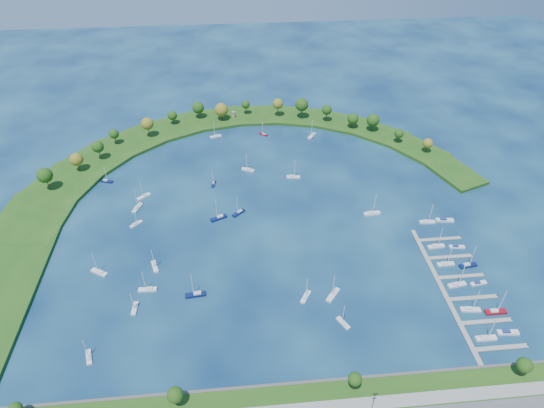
{
  "coord_description": "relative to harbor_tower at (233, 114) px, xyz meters",
  "views": [
    {
      "loc": [
        -13.83,
        -196.84,
        162.38
      ],
      "look_at": [
        5.0,
        5.0,
        4.0
      ],
      "focal_mm": 30.45,
      "sensor_mm": 36.0,
      "label": 1
    }
  ],
  "objects": [
    {
      "name": "ground",
      "position": [
        13.51,
        -115.02,
        -4.28
      ],
      "size": [
        700.0,
        700.0,
        0.0
      ],
      "primitive_type": "plane",
      "color": "#071940",
      "rests_on": "ground"
    },
    {
      "name": "breakwater",
      "position": [
        -32.82,
        -66.31,
        -3.29
      ],
      "size": [
        286.74,
        247.64,
        2.0
      ],
      "color": "#1D4B14",
      "rests_on": "ground"
    },
    {
      "name": "breakwater_trees",
      "position": [
        -0.76,
        -26.15,
        6.47
      ],
      "size": [
        243.2,
        93.16,
        15.56
      ],
      "color": "#382314",
      "rests_on": "breakwater"
    },
    {
      "name": "harbor_tower",
      "position": [
        0.0,
        0.0,
        0.0
      ],
      "size": [
        2.6,
        2.6,
        4.45
      ],
      "color": "gray",
      "rests_on": "breakwater"
    },
    {
      "name": "dock_system",
      "position": [
        98.81,
        -176.02,
        -3.93
      ],
      "size": [
        24.28,
        82.0,
        1.6
      ],
      "color": "gray",
      "rests_on": "ground"
    },
    {
      "name": "moored_boat_0",
      "position": [
        -44.1,
        -164.16,
        -3.36
      ],
      "size": [
        8.41,
        2.55,
        12.28
      ],
      "rotation": [
        0.0,
        0.0,
        3.12
      ],
      "color": "silver",
      "rests_on": "ground"
    },
    {
      "name": "moored_boat_1",
      "position": [
        -13.27,
        -25.0,
        -3.38
      ],
      "size": [
        8.16,
        4.06,
        11.56
      ],
      "rotation": [
        0.0,
        0.0,
        3.39
      ],
      "color": "silver",
      "rests_on": "ground"
    },
    {
      "name": "moored_boat_2",
      "position": [
        -14.46,
        -82.51,
        -3.43
      ],
      "size": [
        2.78,
        6.64,
        9.47
      ],
      "rotation": [
        0.0,
        0.0,
        4.56
      ],
      "color": "#0B1645",
      "rests_on": "ground"
    },
    {
      "name": "moored_boat_3",
      "position": [
        -11.4,
        -115.39,
        -3.32
      ],
      "size": [
        9.58,
        6.28,
        13.74
      ],
      "rotation": [
        0.0,
        0.0,
        3.57
      ],
      "color": "#0B1645",
      "rests_on": "ground"
    },
    {
      "name": "moored_boat_4",
      "position": [
        -63.37,
        -198.04,
        -3.41
      ],
      "size": [
        3.97,
        7.45,
        10.55
      ],
      "rotation": [
        0.0,
        0.0,
        1.86
      ],
      "color": "silver",
      "rests_on": "ground"
    },
    {
      "name": "moored_boat_5",
      "position": [
        40.39,
        -175.21,
        -3.32
      ],
      "size": [
        7.78,
        8.76,
        13.5
      ],
      "rotation": [
        0.0,
        0.0,
        4.03
      ],
      "color": "silver",
      "rests_on": "ground"
    },
    {
      "name": "moored_boat_6",
      "position": [
        -48.57,
        -174.57,
        -3.4
      ],
      "size": [
        2.44,
        7.42,
        10.76
      ],
      "rotation": [
        0.0,
        0.0,
        4.66
      ],
      "color": "silver",
      "rests_on": "ground"
    },
    {
      "name": "moored_boat_7",
      "position": [
        20.27,
        -25.05,
        -3.43
      ],
      "size": [
        6.44,
        5.53,
        9.81
      ],
      "rotation": [
        0.0,
        0.0,
        2.49
      ],
      "color": "maroon",
      "rests_on": "ground"
    },
    {
      "name": "moored_boat_8",
      "position": [
        -68.54,
        -151.08,
        -3.34
      ],
      "size": [
        8.79,
        6.69,
        12.93
      ],
      "rotation": [
        0.0,
        0.0,
        2.59
      ],
      "color": "silver",
      "rests_on": "ground"
    },
    {
      "name": "moored_boat_9",
      "position": [
        54.17,
        -30.49,
        -3.35
      ],
      "size": [
        6.98,
        8.57,
        12.83
      ],
      "rotation": [
        0.0,
        0.0,
        4.11
      ],
      "color": "silver",
      "rests_on": "ground"
    },
    {
      "name": "moored_boat_10",
      "position": [
        -57.18,
        -102.16,
        -3.35
      ],
      "size": [
        5.41,
        9.01,
        12.82
      ],
      "rotation": [
        0.0,
        0.0,
        1.2
      ],
      "color": "silver",
      "rests_on": "ground"
    },
    {
      "name": "moored_boat_11",
      "position": [
        41.66,
        -191.08,
        -3.4
      ],
      "size": [
        5.34,
        7.41,
        10.78
      ],
      "rotation": [
        0.0,
        0.0,
        2.08
      ],
      "color": "silver",
      "rests_on": "ground"
    },
    {
      "name": "moored_boat_12",
      "position": [
        -55.92,
        -116.24,
        -3.4
      ],
      "size": [
        6.68,
        6.69,
        10.85
      ],
      "rotation": [
        0.0,
        0.0,
        0.79
      ],
      "color": "silver",
      "rests_on": "ground"
    },
    {
      "name": "moored_boat_13",
      "position": [
        73.41,
        -119.32,
        -3.33
      ],
      "size": [
        9.28,
        3.33,
        13.37
      ],
      "rotation": [
        0.0,
        0.0,
        0.09
      ],
      "color": "silver",
      "rests_on": "ground"
    },
    {
      "name": "moored_boat_14",
      "position": [
        -54.78,
        -91.63,
        -3.37
      ],
      "size": [
        7.9,
        7.05,
        12.2
      ],
      "rotation": [
        0.0,
        0.0,
        3.83
      ],
      "color": "silver",
      "rests_on": "ground"
    },
    {
      "name": "moored_boat_15",
      "position": [
        7.16,
        -69.27,
        -3.37
      ],
      "size": [
        8.41,
        5.82,
        12.14
      ],
      "rotation": [
        0.0,
        0.0,
        2.67
      ],
      "color": "silver",
      "rests_on": "ground"
    },
    {
      "name": "moored_boat_16",
      "position": [
        -21.96,
        -169.31,
        -3.32
      ],
      "size": [
        9.57,
        3.49,
        13.77
      ],
      "rotation": [
        0.0,
        0.0,
        3.24
      ],
      "color": "#0B1645",
      "rests_on": "ground"
    },
    {
      "name": "moored_boat_17",
      "position": [
        34.51,
        -79.8,
        -3.36
      ],
      "size": [
        8.59,
        3.37,
        12.29
      ],
      "rotation": [
        0.0,
        0.0,
        6.16
      ],
      "color": "silver",
      "rests_on": "ground"
    },
    {
      "name": "moored_boat_18",
      "position": [
        -79.36,
        -73.79,
        -3.4
      ],
      "size": [
        7.68,
        4.36,
        10.89
      ],
      "rotation": [
        0.0,
        0.0,
        5.95
      ],
      "color": "#0B1645",
      "rests_on": "ground"
    },
    {
      "name": "moored_boat_19",
      "position": [
        27.74,
        -175.2,
        -3.38
      ],
      "size": [
        6.04,
        7.93,
        11.67
      ],
      "rotation": [
        0.0,
        0.0,
        1.02
      ],
      "color": "silver",
      "rests_on": "ground"
    },
    {
      "name": "moored_boat_20",
      "position": [
        -0.3,
        -111.92,
        -3.37
      ],
      "size": [
        7.74,
        7.15,
        12.13
      ],
      "rotation": [
        0.0,
        0.0,
        3.86
      ],
      "color": "#0B1645",
      "rests_on": "ground"
    },
    {
      "name": "moored_boat_21",
      "position": [
        -42.49,
        -149.41,
        -3.38
      ],
      "size": [
        4.5,
        8.35,
        11.83
      ],
      "rotation": [
        0.0,
        0.0,
        5.01
      ],
      "color": "silver",
      "rests_on": "ground"
    },
    {
      "name": "docked_boat_0",
      "position": [
        99.02,
        -204.24,
        -3.34
      ],
      "size": [
        8.89,
        2.54,
        13.04
      ],
      "rotation": [
        0.0,
        0.0,
        -0.01
      ],
      "color": "silver",
      "rests_on": "ground"
    },
    {
      "name": "docked_boat_1",
      "position": [
        109.48,
        -202.33,
        -3.61
      ],
      "size": [
        9.12,
        3.26,
        1.82
      ],
      "rotation": [
        0.0,
        0.0,
        -0.09
      ],
      "color": "silver",
      "rests_on": "ground"
    },
    {
      "name": "docked_boat_2",
      "position": [
        99.02,
        -189.21,
        -3.34
      ],
      "size": [
        9.02,
        3.62,
        12.88
      ],
      "rotation": [
        0.0,
        0.0,
        -0.14
      ],
      "color": "silver",
      "rests_on": "ground"
    },
    {
      "name": "docked_boat_3",
      "position": [
        109.51,
        -191.42,
        -3.31
      ],
      "size": [
        9.45,
        2.66,
        13.88
      ],
      "rotation": [
        0.0,
        0.0,
        0.0
      ],
      "color": "maroon",
      "rests_on": "ground"
    },
    {
      "name": "docked_boat_4",
      "position": [
        99.02,
        -174.66,
        -3.34
      ],
      "size": [
        9.04,
        3.65,
        12.91
      ],
      "rotation": [
        0.0,
        0.0,
        0.14
      ],
      "color": "silver",
      "rests_on": "ground"
    },
    {
      "name": "docked_boat_5",
      "position": [
        109.5,
        -174.58,
        -3.69
      ],
      "size": [
        8.05,
        3.2,
        1.6
      ],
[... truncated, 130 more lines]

